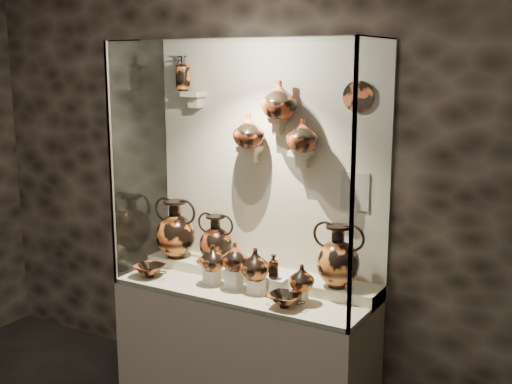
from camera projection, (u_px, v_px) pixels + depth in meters
wall_back at (269, 164)px, 4.28m from camera, size 5.00×0.02×3.20m
plinth at (245, 349)px, 4.25m from camera, size 1.70×0.60×0.80m
front_tier at (245, 289)px, 4.17m from camera, size 1.68×0.58×0.03m
rear_tier at (258, 277)px, 4.31m from camera, size 1.70×0.25×0.10m
back_panel at (269, 164)px, 4.28m from camera, size 1.70×0.03×1.60m
glass_front at (218, 177)px, 3.76m from camera, size 1.70×0.01×1.60m
glass_left at (140, 160)px, 4.43m from camera, size 0.01×0.60×1.60m
glass_right at (373, 183)px, 3.60m from camera, size 0.01×0.60×1.60m
glass_top at (244, 40)px, 3.85m from camera, size 1.70×0.60×0.01m
frame_post_left at (111, 166)px, 4.18m from camera, size 0.02×0.02×1.60m
frame_post_right at (353, 192)px, 3.35m from camera, size 0.02×0.02×1.60m
pedestal_a at (212, 276)px, 4.22m from camera, size 0.09×0.09×0.10m
pedestal_b at (234, 278)px, 4.13m from camera, size 0.09×0.09×0.13m
pedestal_c at (257, 286)px, 4.05m from camera, size 0.09×0.09×0.09m
pedestal_d at (279, 288)px, 3.97m from camera, size 0.09×0.09×0.12m
pedestal_e at (299, 295)px, 3.91m from camera, size 0.09×0.09×0.08m
bracket_ul at (194, 94)px, 4.40m from camera, size 0.14×0.12×0.04m
bracket_ca at (250, 149)px, 4.25m from camera, size 0.14×0.12×0.04m
bracket_cb at (277, 120)px, 4.11m from camera, size 0.10×0.12×0.04m
bracket_cc at (301, 153)px, 4.06m from camera, size 0.14×0.12×0.04m
amphora_left at (176, 229)px, 4.53m from camera, size 0.35×0.35×0.42m
amphora_mid at (216, 239)px, 4.40m from camera, size 0.35×0.35×0.34m
amphora_right at (338, 256)px, 3.93m from camera, size 0.38×0.38×0.40m
jug_a at (213, 257)px, 4.17m from camera, size 0.18×0.18×0.18m
jug_b at (235, 257)px, 4.08m from camera, size 0.22×0.22×0.18m
jug_c at (255, 264)px, 4.04m from camera, size 0.23×0.23×0.20m
jug_e at (302, 277)px, 3.86m from camera, size 0.19×0.19×0.16m
lekythos_small at (274, 265)px, 3.95m from camera, size 0.09×0.09×0.17m
kylix_left at (150, 270)px, 4.35m from camera, size 0.30×0.26×0.10m
kylix_right at (285, 299)px, 3.82m from camera, size 0.27×0.23×0.10m
lekythos_tall at (183, 71)px, 4.40m from camera, size 0.11×0.11×0.27m
ovoid_vase_a at (249, 131)px, 4.16m from camera, size 0.25×0.25×0.22m
ovoid_vase_b at (279, 100)px, 4.00m from camera, size 0.23×0.23×0.24m
ovoid_vase_c at (302, 135)px, 3.98m from camera, size 0.25×0.25×0.21m
wall_plate at (358, 97)px, 3.85m from camera, size 0.19×0.02×0.19m
info_placard at (355, 191)px, 3.98m from camera, size 0.18×0.01×0.24m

